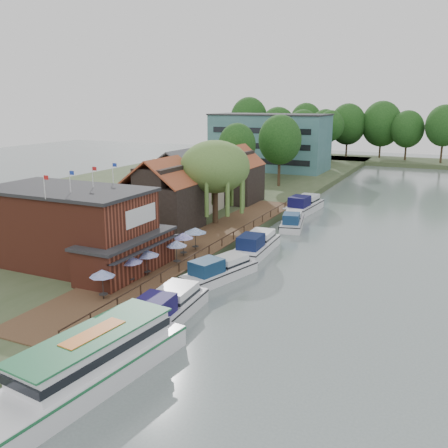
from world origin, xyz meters
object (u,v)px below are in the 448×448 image
at_px(umbrella_3, 177,253).
at_px(cruiser_0, 167,304).
at_px(pub, 85,228).
at_px(umbrella_2, 147,262).
at_px(cottage_c, 235,174).
at_px(cruiser_3, 292,219).
at_px(willow, 215,183).
at_px(cottage_a, 163,194).
at_px(umbrella_0, 103,284).
at_px(swan, 112,331).
at_px(cruiser_2, 256,242).
at_px(tour_boat, 86,362).
at_px(umbrella_5, 195,239).
at_px(hotel_block, 270,142).
at_px(cruiser_1, 220,267).
at_px(umbrella_4, 183,244).
at_px(cottage_b, 183,181).
at_px(umbrella_1, 130,269).
at_px(cruiser_4, 304,203).

height_order(umbrella_3, cruiser_0, umbrella_3).
distance_m(pub, umbrella_2, 7.02).
distance_m(cottage_c, cruiser_3, 14.67).
bearing_deg(umbrella_2, cottage_c, 101.01).
bearing_deg(pub, willow, 80.07).
bearing_deg(pub, cottage_a, 93.81).
xyz_separation_m(umbrella_0, swan, (2.99, -2.89, -2.07)).
distance_m(cruiser_2, tour_boat, 28.45).
bearing_deg(pub, cruiser_0, -23.37).
bearing_deg(willow, umbrella_5, -73.84).
bearing_deg(cottage_a, umbrella_2, -63.05).
distance_m(hotel_block, cruiser_1, 69.46).
height_order(hotel_block, umbrella_0, hotel_block).
height_order(umbrella_3, umbrella_4, same).
height_order(pub, cottage_b, cottage_b).
xyz_separation_m(umbrella_1, cruiser_2, (5.18, 15.81, -1.07)).
relative_size(cottage_a, umbrella_1, 3.62).
xyz_separation_m(cottage_c, swan, (9.50, -42.75, -5.03)).
distance_m(umbrella_1, tour_boat, 13.96).
bearing_deg(cruiser_2, cottage_c, 116.87).
xyz_separation_m(cruiser_2, swan, (-2.05, -22.45, -1.00)).
xyz_separation_m(umbrella_1, umbrella_5, (0.41, 10.77, 0.00)).
bearing_deg(tour_boat, swan, 121.58).
relative_size(umbrella_0, cruiser_1, 0.25).
bearing_deg(willow, hotel_block, 102.71).
relative_size(cottage_a, umbrella_0, 3.62).
relative_size(cruiser_2, swan, 22.76).
height_order(cruiser_2, tour_boat, tour_boat).
bearing_deg(umbrella_2, tour_boat, -68.98).
bearing_deg(umbrella_3, tour_boat, -75.40).
height_order(cruiser_1, tour_boat, tour_boat).
bearing_deg(cottage_a, cruiser_0, -57.55).
xyz_separation_m(umbrella_1, swan, (3.13, -6.64, -2.07)).
bearing_deg(umbrella_4, cruiser_4, 82.95).
relative_size(cruiser_1, cruiser_2, 0.94).
relative_size(cottage_a, umbrella_4, 3.62).
distance_m(umbrella_4, umbrella_5, 2.34).
relative_size(cottage_b, umbrella_3, 4.04).
height_order(hotel_block, cruiser_4, hotel_block).
distance_m(cottage_c, umbrella_2, 34.73).
relative_size(cruiser_1, cruiser_4, 0.88).
relative_size(cruiser_1, swan, 21.44).
bearing_deg(pub, umbrella_3, 26.27).
distance_m(cottage_b, cruiser_1, 25.96).
distance_m(cottage_b, cruiser_2, 19.64).
bearing_deg(umbrella_1, swan, -64.78).
relative_size(umbrella_3, swan, 5.40).
relative_size(umbrella_4, cruiser_3, 0.26).
xyz_separation_m(pub, tour_boat, (12.28, -14.74, -3.09)).
xyz_separation_m(pub, umbrella_5, (6.79, 8.65, -2.36)).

